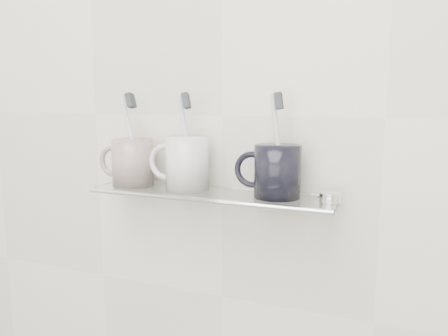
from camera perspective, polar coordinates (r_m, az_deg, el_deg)
The scene contains 18 objects.
wall_back at distance 0.91m, azimuth -0.26°, elevation 6.86°, with size 2.50×2.50×0.00m, color silver.
shelf_glass at distance 0.88m, azimuth -1.77°, elevation -3.41°, with size 0.50×0.12×0.01m, color silver.
shelf_rail at distance 0.83m, azimuth -3.32°, elevation -4.18°, with size 0.01×0.01×0.50m, color silver.
bracket_left at distance 1.02m, azimuth -11.62°, elevation -2.47°, with size 0.02×0.02×0.03m, color silver.
bracket_right at distance 0.87m, azimuth 12.41°, elevation -4.53°, with size 0.02×0.02×0.03m, color silver.
mug_left at distance 0.96m, azimuth -11.84°, elevation 0.72°, with size 0.09×0.09×0.10m, color silver.
mug_left_handle at distance 0.99m, azimuth -14.27°, elevation 0.87°, with size 0.07×0.07×0.01m, color silver.
toothbrush_left at distance 0.95m, azimuth -11.94°, elevation 3.80°, with size 0.01×0.01×0.19m, color silver.
bristles_left at distance 0.95m, azimuth -12.10°, elevation 8.61°, with size 0.01×0.02×0.03m, color #2A2F34.
mug_center at distance 0.89m, azimuth -4.84°, elevation 0.62°, with size 0.09×0.09×0.11m, color white.
mug_center_handle at distance 0.92m, azimuth -7.65°, elevation 0.79°, with size 0.08×0.08×0.01m, color white.
toothbrush_center at distance 0.89m, azimuth -4.88°, elevation 3.58°, with size 0.01×0.01×0.19m, color silver.
bristles_center at distance 0.88m, azimuth -4.95°, elevation 8.76°, with size 0.01×0.02×0.03m, color #2A2F34.
mug_right at distance 0.83m, azimuth 7.00°, elevation -0.43°, with size 0.09×0.09×0.10m, color black.
mug_right_handle at distance 0.84m, azimuth 3.69°, elevation -0.22°, with size 0.07×0.07×0.01m, color black.
toothbrush_right at distance 0.82m, azimuth 7.07°, elevation 3.10°, with size 0.01×0.01×0.19m, color beige.
bristles_right at distance 0.82m, azimuth 7.18°, elevation 8.70°, with size 0.01×0.02×0.03m, color #2A2F34.
chrome_cap at distance 0.82m, azimuth 13.72°, elevation -3.72°, with size 0.04×0.04×0.02m, color silver.
Camera 1 is at (0.34, 0.25, 1.29)m, focal length 35.00 mm.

